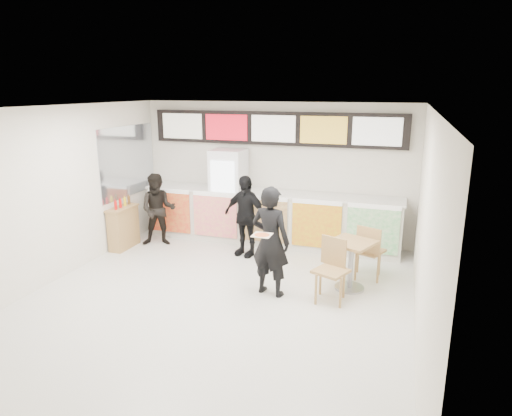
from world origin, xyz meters
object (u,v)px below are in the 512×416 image
at_px(customer_left, 158,210).
at_px(condiment_ledge, 124,227).
at_px(drinks_fridge, 229,195).
at_px(service_counter, 269,218).
at_px(cafe_table, 351,256).
at_px(customer_mid, 245,216).
at_px(customer_main, 270,241).

distance_m(customer_left, condiment_ledge, 0.80).
relative_size(drinks_fridge, customer_left, 1.29).
xyz_separation_m(service_counter, drinks_fridge, (-0.93, 0.02, 0.43)).
height_order(service_counter, cafe_table, service_counter).
bearing_deg(drinks_fridge, condiment_ledge, -146.53).
bearing_deg(drinks_fridge, service_counter, -0.99).
xyz_separation_m(customer_mid, cafe_table, (2.21, -0.98, -0.24)).
relative_size(drinks_fridge, customer_main, 1.11).
bearing_deg(customer_left, drinks_fridge, 12.33).
height_order(customer_left, customer_mid, customer_mid).
relative_size(customer_main, customer_left, 1.17).
distance_m(customer_mid, cafe_table, 2.43).
bearing_deg(service_counter, drinks_fridge, 179.01).
xyz_separation_m(customer_main, customer_left, (-2.95, 1.59, -0.13)).
bearing_deg(customer_left, customer_mid, -21.44).
relative_size(drinks_fridge, condiment_ledge, 1.90).
height_order(service_counter, condiment_ledge, service_counter).
bearing_deg(customer_main, customer_mid, -45.97).
distance_m(service_counter, condiment_ledge, 3.08).
bearing_deg(customer_main, service_counter, -61.04).
relative_size(customer_main, condiment_ledge, 1.72).
xyz_separation_m(drinks_fridge, condiment_ledge, (-1.88, -1.25, -0.55)).
relative_size(service_counter, cafe_table, 3.18).
bearing_deg(customer_mid, cafe_table, -9.65).
distance_m(service_counter, customer_mid, 0.91).
bearing_deg(customer_mid, condiment_ledge, -157.15).
distance_m(service_counter, customer_left, 2.37).
bearing_deg(condiment_ledge, cafe_table, -6.96).
relative_size(customer_left, condiment_ledge, 1.47).
distance_m(drinks_fridge, cafe_table, 3.45).
relative_size(drinks_fridge, cafe_table, 1.14).
bearing_deg(customer_mid, service_counter, 87.69).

